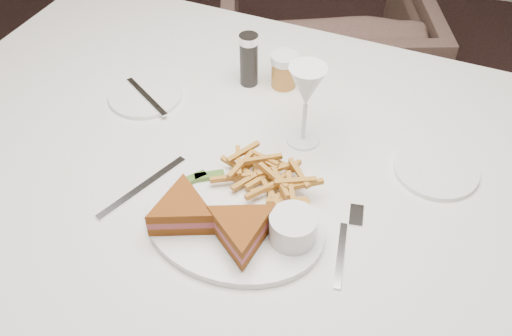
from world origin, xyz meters
The scene contains 3 objects.
table centered at (0.03, 0.17, 0.38)m, with size 1.55×1.03×0.75m, color silver.
chair_far centered at (-0.05, 1.16, 0.36)m, with size 0.69×0.65×0.71m, color #4B362E.
table_setting centered at (0.03, 0.12, 0.79)m, with size 0.79×0.62×0.18m.
Camera 1 is at (0.24, -0.57, 1.52)m, focal length 40.00 mm.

